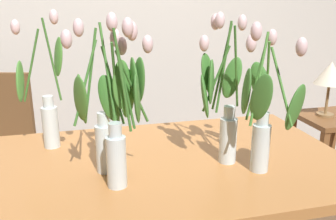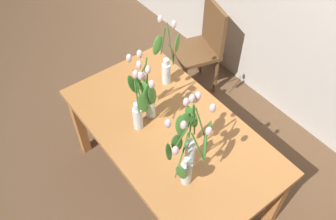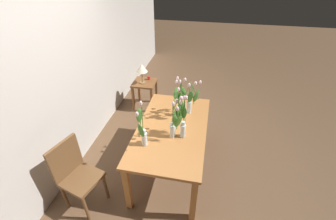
{
  "view_description": "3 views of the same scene",
  "coord_description": "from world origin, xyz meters",
  "px_view_note": "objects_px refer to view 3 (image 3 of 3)",
  "views": [
    {
      "loc": [
        -0.25,
        -1.28,
        1.35
      ],
      "look_at": [
        0.08,
        0.02,
        0.94
      ],
      "focal_mm": 38.4,
      "sensor_mm": 36.0,
      "label": 1
    },
    {
      "loc": [
        1.21,
        -0.94,
        2.65
      ],
      "look_at": [
        -0.02,
        0.0,
        0.91
      ],
      "focal_mm": 37.72,
      "sensor_mm": 36.0,
      "label": 2
    },
    {
      "loc": [
        -2.28,
        -0.41,
        2.61
      ],
      "look_at": [
        0.09,
        0.07,
        0.95
      ],
      "focal_mm": 24.16,
      "sensor_mm": 36.0,
      "label": 3
    }
  ],
  "objects_px": {
    "tulip_vase_4": "(182,120)",
    "dining_chair": "(75,172)",
    "tulip_vase_2": "(175,122)",
    "tulip_vase_0": "(180,102)",
    "table_lamp": "(142,68)",
    "side_table": "(145,87)",
    "tulip_vase_1": "(190,100)",
    "pillar_candle": "(149,78)",
    "tulip_vase_3": "(143,133)",
    "dining_table": "(172,133)"
  },
  "relations": [
    {
      "from": "side_table",
      "to": "tulip_vase_0",
      "type": "bearing_deg",
      "value": -144.38
    },
    {
      "from": "tulip_vase_2",
      "to": "side_table",
      "type": "xyz_separation_m",
      "value": [
        1.7,
        0.91,
        -0.54
      ]
    },
    {
      "from": "tulip_vase_0",
      "to": "dining_chair",
      "type": "xyz_separation_m",
      "value": [
        -1.05,
        1.05,
        -0.45
      ]
    },
    {
      "from": "tulip_vase_1",
      "to": "dining_chair",
      "type": "height_order",
      "value": "tulip_vase_1"
    },
    {
      "from": "tulip_vase_1",
      "to": "side_table",
      "type": "relative_size",
      "value": 1.0
    },
    {
      "from": "tulip_vase_4",
      "to": "side_table",
      "type": "height_order",
      "value": "tulip_vase_4"
    },
    {
      "from": "table_lamp",
      "to": "tulip_vase_2",
      "type": "bearing_deg",
      "value": -150.7
    },
    {
      "from": "dining_chair",
      "to": "side_table",
      "type": "xyz_separation_m",
      "value": [
        2.29,
        -0.16,
        -0.09
      ]
    },
    {
      "from": "pillar_candle",
      "to": "tulip_vase_0",
      "type": "bearing_deg",
      "value": -148.68
    },
    {
      "from": "table_lamp",
      "to": "side_table",
      "type": "bearing_deg",
      "value": -24.39
    },
    {
      "from": "side_table",
      "to": "tulip_vase_4",
      "type": "bearing_deg",
      "value": -149.09
    },
    {
      "from": "tulip_vase_2",
      "to": "dining_chair",
      "type": "distance_m",
      "value": 1.3
    },
    {
      "from": "tulip_vase_1",
      "to": "tulip_vase_2",
      "type": "distance_m",
      "value": 0.57
    },
    {
      "from": "tulip_vase_1",
      "to": "pillar_candle",
      "type": "distance_m",
      "value": 1.63
    },
    {
      "from": "tulip_vase_3",
      "to": "tulip_vase_1",
      "type": "bearing_deg",
      "value": -30.37
    },
    {
      "from": "tulip_vase_0",
      "to": "tulip_vase_3",
      "type": "distance_m",
      "value": 0.74
    },
    {
      "from": "tulip_vase_2",
      "to": "table_lamp",
      "type": "relative_size",
      "value": 1.46
    },
    {
      "from": "table_lamp",
      "to": "dining_chair",
      "type": "bearing_deg",
      "value": 176.46
    },
    {
      "from": "tulip_vase_2",
      "to": "tulip_vase_0",
      "type": "bearing_deg",
      "value": 2.13
    },
    {
      "from": "dining_table",
      "to": "tulip_vase_0",
      "type": "height_order",
      "value": "tulip_vase_0"
    },
    {
      "from": "side_table",
      "to": "table_lamp",
      "type": "xyz_separation_m",
      "value": [
        -0.04,
        0.02,
        0.42
      ]
    },
    {
      "from": "dining_table",
      "to": "side_table",
      "type": "relative_size",
      "value": 2.91
    },
    {
      "from": "tulip_vase_4",
      "to": "table_lamp",
      "type": "distance_m",
      "value": 1.88
    },
    {
      "from": "tulip_vase_4",
      "to": "side_table",
      "type": "distance_m",
      "value": 1.98
    },
    {
      "from": "tulip_vase_3",
      "to": "dining_chair",
      "type": "distance_m",
      "value": 0.92
    },
    {
      "from": "dining_chair",
      "to": "table_lamp",
      "type": "bearing_deg",
      "value": -3.54
    },
    {
      "from": "tulip_vase_1",
      "to": "dining_table",
      "type": "bearing_deg",
      "value": 154.17
    },
    {
      "from": "tulip_vase_4",
      "to": "side_table",
      "type": "xyz_separation_m",
      "value": [
        1.64,
        0.98,
        -0.54
      ]
    },
    {
      "from": "dining_table",
      "to": "tulip_vase_4",
      "type": "bearing_deg",
      "value": -129.33
    },
    {
      "from": "tulip_vase_3",
      "to": "tulip_vase_2",
      "type": "bearing_deg",
      "value": -57.49
    },
    {
      "from": "dining_table",
      "to": "table_lamp",
      "type": "bearing_deg",
      "value": 30.19
    },
    {
      "from": "tulip_vase_1",
      "to": "tulip_vase_3",
      "type": "distance_m",
      "value": 0.89
    },
    {
      "from": "tulip_vase_0",
      "to": "tulip_vase_4",
      "type": "bearing_deg",
      "value": -167.27
    },
    {
      "from": "tulip_vase_2",
      "to": "pillar_candle",
      "type": "relative_size",
      "value": 7.73
    },
    {
      "from": "tulip_vase_1",
      "to": "side_table",
      "type": "xyz_separation_m",
      "value": [
        1.14,
        1.02,
        -0.53
      ]
    },
    {
      "from": "dining_table",
      "to": "pillar_candle",
      "type": "bearing_deg",
      "value": 25.38
    },
    {
      "from": "tulip_vase_1",
      "to": "table_lamp",
      "type": "xyz_separation_m",
      "value": [
        1.1,
        1.04,
        -0.1
      ]
    },
    {
      "from": "tulip_vase_4",
      "to": "dining_chair",
      "type": "height_order",
      "value": "tulip_vase_4"
    },
    {
      "from": "tulip_vase_4",
      "to": "side_table",
      "type": "bearing_deg",
      "value": 30.91
    },
    {
      "from": "tulip_vase_0",
      "to": "side_table",
      "type": "bearing_deg",
      "value": 35.62
    },
    {
      "from": "pillar_candle",
      "to": "dining_table",
      "type": "bearing_deg",
      "value": -154.62
    },
    {
      "from": "tulip_vase_0",
      "to": "tulip_vase_1",
      "type": "distance_m",
      "value": 0.17
    },
    {
      "from": "dining_table",
      "to": "table_lamp",
      "type": "distance_m",
      "value": 1.72
    },
    {
      "from": "tulip_vase_0",
      "to": "table_lamp",
      "type": "height_order",
      "value": "tulip_vase_0"
    },
    {
      "from": "dining_chair",
      "to": "table_lamp",
      "type": "height_order",
      "value": "table_lamp"
    },
    {
      "from": "pillar_candle",
      "to": "tulip_vase_4",
      "type": "bearing_deg",
      "value": -152.39
    },
    {
      "from": "side_table",
      "to": "pillar_candle",
      "type": "xyz_separation_m",
      "value": [
        0.12,
        -0.06,
        0.16
      ]
    },
    {
      "from": "tulip_vase_1",
      "to": "dining_chair",
      "type": "xyz_separation_m",
      "value": [
        -1.15,
        1.18,
        -0.44
      ]
    },
    {
      "from": "side_table",
      "to": "dining_table",
      "type": "bearing_deg",
      "value": -151.11
    },
    {
      "from": "tulip_vase_3",
      "to": "table_lamp",
      "type": "distance_m",
      "value": 1.96
    }
  ]
}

